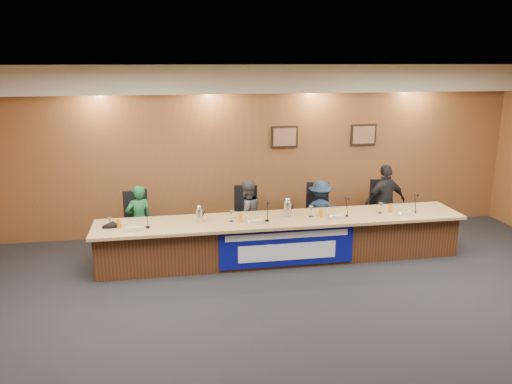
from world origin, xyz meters
TOP-DOWN VIEW (x-y plane):
  - floor at (0.00, 0.00)m, footprint 10.00×10.00m
  - ceiling at (0.00, 0.00)m, footprint 10.00×8.00m
  - wall_back at (0.00, 4.00)m, footprint 10.00×0.04m
  - soffit at (0.00, 3.75)m, footprint 10.00×0.50m
  - dais_body at (0.00, 2.40)m, footprint 6.00×0.80m
  - dais_top at (0.00, 2.35)m, footprint 6.10×0.95m
  - banner at (0.00, 1.99)m, footprint 2.20×0.02m
  - banner_text_upper at (0.00, 1.97)m, footprint 2.00×0.01m
  - banner_text_lower at (0.00, 1.97)m, footprint 1.60×0.01m
  - wall_photo_left at (0.40, 3.97)m, footprint 0.52×0.04m
  - wall_photo_right at (2.00, 3.97)m, footprint 0.52×0.04m
  - panelist_a at (-2.35, 3.05)m, footprint 0.53×0.44m
  - panelist_b at (-0.48, 3.05)m, footprint 0.74×0.66m
  - panelist_c at (0.87, 3.05)m, footprint 0.86×0.64m
  - panelist_d at (2.12, 3.05)m, footprint 0.88×0.47m
  - office_chair_a at (-2.35, 3.15)m, footprint 0.60×0.60m
  - office_chair_b at (-0.48, 3.15)m, footprint 0.54×0.54m
  - office_chair_c at (0.87, 3.15)m, footprint 0.55×0.55m
  - office_chair_d at (2.12, 3.15)m, footprint 0.57×0.57m
  - nameplate_a at (-2.36, 2.09)m, footprint 0.24×0.08m
  - microphone_a at (-2.18, 2.24)m, footprint 0.07×0.07m
  - juice_glass_a at (-2.61, 2.30)m, footprint 0.06×0.06m
  - water_glass_a at (-2.75, 2.30)m, footprint 0.08×0.08m
  - nameplate_b at (-0.48, 2.10)m, footprint 0.24×0.08m
  - microphone_b at (-0.28, 2.24)m, footprint 0.07×0.07m
  - juice_glass_b at (-0.72, 2.26)m, footprint 0.06×0.06m
  - water_glass_b at (-0.85, 2.32)m, footprint 0.08×0.08m
  - nameplate_c at (0.88, 2.12)m, footprint 0.24×0.08m
  - microphone_c at (1.06, 2.27)m, footprint 0.07×0.07m
  - juice_glass_c at (0.65, 2.32)m, footprint 0.06×0.06m
  - water_glass_c at (0.48, 2.34)m, footprint 0.08×0.08m
  - nameplate_d at (2.08, 2.09)m, footprint 0.24×0.08m
  - microphone_d at (2.28, 2.26)m, footprint 0.07×0.07m
  - juice_glass_d at (1.88, 2.33)m, footprint 0.06×0.06m
  - water_glass_d at (1.70, 2.32)m, footprint 0.08×0.08m
  - carafe_left at (-1.37, 2.35)m, footprint 0.11×0.11m
  - carafe_mid at (0.10, 2.43)m, footprint 0.13×0.13m
  - speakerphone at (-2.73, 2.38)m, footprint 0.32×0.32m

SIDE VIEW (x-z plane):
  - floor at x=0.00m, z-range 0.00..0.00m
  - banner_text_lower at x=0.00m, z-range 0.16..0.44m
  - dais_body at x=0.00m, z-range 0.00..0.70m
  - banner at x=0.00m, z-range 0.05..0.71m
  - office_chair_a at x=-2.35m, z-range 0.44..0.52m
  - office_chair_b at x=-0.48m, z-range 0.44..0.52m
  - office_chair_c at x=0.87m, z-range 0.44..0.52m
  - office_chair_d at x=2.12m, z-range 0.44..0.52m
  - banner_text_upper at x=0.00m, z-range 0.53..0.63m
  - panelist_c at x=0.87m, z-range 0.00..1.18m
  - panelist_a at x=-2.35m, z-range 0.00..1.24m
  - panelist_b at x=-0.48m, z-range 0.00..1.25m
  - panelist_d at x=2.12m, z-range 0.00..1.43m
  - dais_top at x=0.00m, z-range 0.70..0.75m
  - microphone_a at x=-2.18m, z-range 0.75..0.77m
  - microphone_b at x=-0.28m, z-range 0.75..0.77m
  - microphone_c at x=1.06m, z-range 0.75..0.77m
  - microphone_d at x=2.28m, z-range 0.75..0.77m
  - speakerphone at x=-2.73m, z-range 0.75..0.80m
  - nameplate_a at x=-2.36m, z-range 0.74..0.85m
  - nameplate_b at x=-0.48m, z-range 0.74..0.85m
  - nameplate_c at x=0.88m, z-range 0.74..0.85m
  - nameplate_d at x=2.08m, z-range 0.74..0.85m
  - juice_glass_a at x=-2.61m, z-range 0.75..0.90m
  - juice_glass_b at x=-0.72m, z-range 0.75..0.90m
  - juice_glass_c at x=0.65m, z-range 0.75..0.90m
  - juice_glass_d at x=1.88m, z-range 0.75..0.90m
  - water_glass_a at x=-2.75m, z-range 0.75..0.93m
  - water_glass_b at x=-0.85m, z-range 0.75..0.93m
  - water_glass_c at x=0.48m, z-range 0.75..0.93m
  - water_glass_d at x=1.70m, z-range 0.75..0.93m
  - carafe_left at x=-1.37m, z-range 0.75..0.99m
  - carafe_mid at x=0.10m, z-range 0.75..1.00m
  - wall_back at x=0.00m, z-range 0.00..3.20m
  - wall_photo_left at x=0.40m, z-range 1.64..2.06m
  - wall_photo_right at x=2.00m, z-range 1.64..2.06m
  - soffit at x=0.00m, z-range 2.70..3.20m
  - ceiling at x=0.00m, z-range 3.18..3.22m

